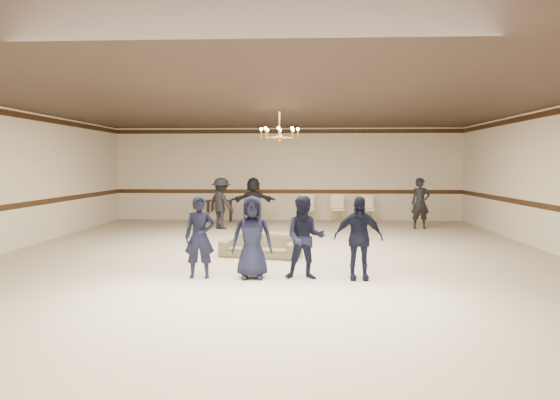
% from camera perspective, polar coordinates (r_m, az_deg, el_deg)
% --- Properties ---
extents(room, '(12.01, 14.01, 3.21)m').
position_cam_1_polar(room, '(10.87, -0.30, 2.15)').
color(room, '#BCB091').
rests_on(room, ground).
extents(chair_rail, '(12.00, 0.02, 0.14)m').
position_cam_1_polar(chair_rail, '(17.87, 0.84, 0.95)').
color(chair_rail, '#392111').
rests_on(chair_rail, wall_back).
extents(crown_molding, '(12.00, 0.02, 0.14)m').
position_cam_1_polar(crown_molding, '(17.88, 0.85, 7.62)').
color(crown_molding, '#392111').
rests_on(crown_molding, wall_back).
extents(chandelier, '(0.94, 0.94, 0.89)m').
position_cam_1_polar(chandelier, '(11.90, -0.06, 8.45)').
color(chandelier, '#AF8438').
rests_on(chandelier, ceiling).
extents(boy_a, '(0.54, 0.37, 1.41)m').
position_cam_1_polar(boy_a, '(8.92, -8.88, -4.07)').
color(boy_a, black).
rests_on(boy_a, floor).
extents(boy_b, '(0.72, 0.50, 1.41)m').
position_cam_1_polar(boy_b, '(8.79, -3.11, -4.15)').
color(boy_b, black).
rests_on(boy_b, floor).
extents(boy_c, '(0.70, 0.55, 1.41)m').
position_cam_1_polar(boy_c, '(8.75, 2.78, -4.19)').
color(boy_c, black).
rests_on(boy_c, floor).
extents(boy_d, '(0.83, 0.35, 1.41)m').
position_cam_1_polar(boy_d, '(8.79, 8.67, -4.19)').
color(boy_d, black).
rests_on(boy_d, floor).
extents(settee, '(1.78, 1.02, 0.49)m').
position_cam_1_polar(settee, '(10.88, -2.15, -5.03)').
color(settee, '#6D6448').
rests_on(settee, floor).
extents(adult_left, '(1.13, 1.07, 1.54)m').
position_cam_1_polar(adult_left, '(15.57, -6.52, -0.38)').
color(adult_left, black).
rests_on(adult_left, floor).
extents(adult_mid, '(1.48, 0.69, 1.54)m').
position_cam_1_polar(adult_mid, '(16.15, -2.97, -0.20)').
color(adult_mid, black).
rests_on(adult_mid, floor).
extents(adult_right, '(0.58, 0.39, 1.54)m').
position_cam_1_polar(adult_right, '(16.07, 15.30, -0.36)').
color(adult_right, black).
rests_on(adult_right, floor).
extents(banquet_chair_left, '(0.46, 0.46, 0.92)m').
position_cam_1_polar(banquet_chair_left, '(17.20, 3.05, -0.98)').
color(banquet_chair_left, '#F1E5CB').
rests_on(banquet_chair_left, floor).
extents(banquet_chair_mid, '(0.45, 0.45, 0.92)m').
position_cam_1_polar(banquet_chair_mid, '(17.24, 6.38, -0.98)').
color(banquet_chair_mid, '#F1E5CB').
rests_on(banquet_chair_mid, floor).
extents(banquet_chair_right, '(0.46, 0.46, 0.92)m').
position_cam_1_polar(banquet_chair_right, '(17.33, 9.68, -0.99)').
color(banquet_chair_right, '#F1E5CB').
rests_on(banquet_chair_right, floor).
extents(console_table, '(0.87, 0.37, 0.73)m').
position_cam_1_polar(console_table, '(17.65, -6.74, -1.18)').
color(console_table, black).
rests_on(console_table, floor).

